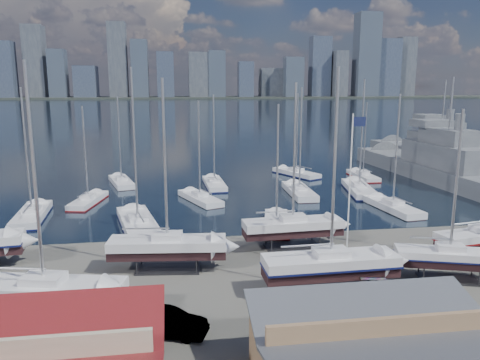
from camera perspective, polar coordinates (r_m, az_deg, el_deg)
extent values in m
plane|color=#605E59|center=(40.23, 6.84, -10.95)|extent=(1400.00, 1400.00, 0.00)
cube|color=#172335|center=(346.35, -6.78, 8.74)|extent=(1400.00, 600.00, 0.40)
cube|color=#2D332D|center=(606.11, -7.54, 9.93)|extent=(1400.00, 80.00, 2.20)
cube|color=#475166|center=(626.54, -26.94, 11.91)|extent=(26.62, 20.30, 64.32)
cube|color=#595E66|center=(626.41, -23.67, 13.08)|extent=(22.49, 24.47, 83.83)
cube|color=#3D4756|center=(612.73, -21.29, 12.00)|extent=(19.55, 21.83, 55.97)
cube|color=#475166|center=(612.88, -18.24, 11.32)|extent=(26.03, 30.49, 37.14)
cube|color=#595E66|center=(596.73, -14.66, 13.96)|extent=(21.60, 16.58, 87.63)
cube|color=#3D4756|center=(595.65, -12.09, 13.11)|extent=(19.42, 28.42, 67.60)
cube|color=#475166|center=(597.64, -9.07, 12.56)|extent=(20.24, 23.80, 54.09)
cube|color=#595E66|center=(595.44, -5.05, 12.66)|extent=(24.62, 19.72, 54.00)
cube|color=#3D4756|center=(595.41, -2.88, 12.78)|extent=(20.75, 17.93, 55.97)
cube|color=#475166|center=(598.24, 0.70, 12.17)|extent=(18.36, 16.25, 43.03)
cube|color=#595E66|center=(623.42, 3.77, 11.78)|extent=(28.49, 22.03, 35.69)
cube|color=#3D4756|center=(612.12, 6.52, 12.37)|extent=(23.34, 17.87, 49.11)
cube|color=#475166|center=(637.77, 9.71, 13.44)|extent=(25.35, 19.79, 75.95)
cube|color=#595E66|center=(638.90, 11.91, 12.54)|extent=(17.00, 27.45, 57.67)
cube|color=#3D4756|center=(653.49, 15.16, 14.49)|extent=(29.28, 24.05, 106.04)
cube|color=#475166|center=(674.43, 17.32, 12.91)|extent=(30.82, 28.37, 74.41)
cube|color=#595E66|center=(689.37, 19.56, 12.86)|extent=(21.74, 17.03, 77.48)
cube|color=#575A63|center=(25.13, 17.01, -16.87)|extent=(12.60, 8.40, 1.27)
cube|color=#2D2D33|center=(34.37, -22.45, -15.69)|extent=(6.09, 3.75, 0.16)
cube|color=black|center=(33.72, -22.65, -13.36)|extent=(10.58, 4.61, 0.82)
cube|color=silver|center=(33.40, -22.76, -12.07)|extent=(10.67, 5.04, 0.82)
cube|color=maroon|center=(33.55, -22.71, -12.67)|extent=(10.78, 5.09, 0.16)
cube|color=silver|center=(33.15, -22.85, -11.02)|extent=(2.89, 2.24, 0.50)
cylinder|color=#B2B2B7|center=(31.33, -23.78, 0.42)|extent=(0.22, 0.22, 13.89)
cube|color=#2D2D33|center=(40.62, -8.73, -10.66)|extent=(5.57, 3.00, 0.16)
cube|color=black|center=(40.08, -8.80, -8.66)|extent=(9.91, 3.32, 0.78)
cube|color=silver|center=(39.82, -8.83, -7.60)|extent=(9.95, 3.73, 0.78)
cube|color=silver|center=(39.62, -8.86, -6.73)|extent=(2.59, 1.88, 0.50)
cylinder|color=#B2B2B7|center=(38.15, -9.15, 2.32)|extent=(0.22, 0.22, 13.12)
cube|color=#2D2D33|center=(37.01, 10.86, -13.00)|extent=(5.65, 2.70, 0.16)
cube|color=black|center=(36.41, 10.95, -10.81)|extent=(10.23, 2.67, 0.81)
cube|color=silver|center=(36.11, 11.00, -9.61)|extent=(10.24, 3.10, 0.81)
cube|color=#0E1446|center=(36.25, 10.98, -10.16)|extent=(10.34, 3.13, 0.16)
cube|color=silver|center=(35.89, 11.04, -8.63)|extent=(2.58, 1.77, 0.50)
cylinder|color=#B2B2B7|center=(34.22, 11.46, 1.84)|extent=(0.22, 0.22, 13.73)
cube|color=#2D2D33|center=(45.77, 6.40, -8.02)|extent=(5.35, 2.66, 0.16)
cube|color=black|center=(45.30, 6.44, -6.23)|extent=(9.61, 2.75, 0.76)
cube|color=silver|center=(45.07, 6.46, -5.31)|extent=(9.63, 3.15, 0.76)
cube|color=silver|center=(44.90, 6.48, -4.54)|extent=(2.46, 1.72, 0.50)
cylinder|color=#B2B2B7|center=(43.62, 6.66, 3.28)|extent=(0.22, 0.22, 12.84)
cube|color=#2D2D33|center=(41.65, 23.97, -10.98)|extent=(4.92, 3.34, 0.16)
cube|color=black|center=(41.15, 24.13, -9.10)|extent=(8.40, 4.35, 0.66)
cube|color=silver|center=(40.94, 24.21, -8.24)|extent=(8.50, 4.68, 0.66)
cube|color=#0E1446|center=(41.03, 24.17, -8.64)|extent=(8.59, 4.73, 0.13)
cube|color=silver|center=(40.76, 24.27, -7.47)|extent=(2.37, 1.93, 0.50)
cylinder|color=#B2B2B7|center=(39.46, 24.89, -0.18)|extent=(0.22, 0.22, 11.06)
cube|color=black|center=(59.93, -23.96, -4.64)|extent=(3.29, 10.65, 0.84)
cube|color=silver|center=(59.72, -24.03, -3.86)|extent=(3.73, 10.68, 0.84)
cube|color=#0E1446|center=(59.82, -24.00, -4.22)|extent=(3.76, 10.79, 0.17)
cube|color=silver|center=(59.56, -24.08, -3.24)|extent=(1.96, 2.75, 0.50)
cylinder|color=#B2B2B7|center=(58.34, -24.62, 3.27)|extent=(0.22, 0.22, 14.15)
cube|color=black|center=(64.84, -17.97, -2.99)|extent=(3.81, 9.09, 0.71)
cube|color=silver|center=(64.68, -18.01, -2.38)|extent=(4.17, 9.17, 0.71)
cube|color=maroon|center=(64.75, -17.99, -2.66)|extent=(4.21, 9.26, 0.14)
cube|color=silver|center=(64.54, -18.04, -1.86)|extent=(1.89, 2.46, 0.50)
cylinder|color=#B2B2B7|center=(63.53, -18.36, 3.17)|extent=(0.22, 0.22, 11.95)
cube|color=black|center=(75.74, -14.22, -0.78)|extent=(4.63, 9.77, 0.76)
cube|color=silver|center=(75.59, -14.24, -0.22)|extent=(5.02, 9.87, 0.76)
cube|color=silver|center=(75.47, -14.27, 0.25)|extent=(2.15, 2.71, 0.50)
cylinder|color=#B2B2B7|center=(74.56, -14.50, 4.91)|extent=(0.22, 0.22, 12.83)
cube|color=black|center=(52.45, -12.29, -6.15)|extent=(5.19, 12.22, 0.95)
cube|color=silver|center=(52.18, -12.34, -5.15)|extent=(5.68, 12.32, 0.95)
cube|color=#0E1446|center=(52.30, -12.32, -5.61)|extent=(5.73, 12.45, 0.19)
cube|color=silver|center=(51.98, -12.37, -4.39)|extent=(2.56, 3.32, 0.50)
cylinder|color=#B2B2B7|center=(50.47, -12.74, 4.15)|extent=(0.22, 0.22, 16.06)
cube|color=black|center=(63.11, -4.88, -2.87)|extent=(5.45, 9.46, 0.74)
cube|color=silver|center=(62.93, -4.89, -2.21)|extent=(5.81, 9.61, 0.74)
cube|color=silver|center=(62.79, -4.90, -1.66)|extent=(2.30, 2.73, 0.50)
cylinder|color=#B2B2B7|center=(61.72, -5.00, 3.80)|extent=(0.22, 0.22, 12.55)
cube|color=black|center=(72.15, -3.14, -1.04)|extent=(2.66, 9.78, 0.78)
cube|color=silver|center=(71.99, -3.14, -0.44)|extent=(3.07, 9.79, 0.78)
cube|color=#0E1446|center=(72.06, -3.14, -0.72)|extent=(3.10, 9.89, 0.16)
cube|color=silver|center=(71.86, -3.15, 0.06)|extent=(1.72, 2.48, 0.50)
cylinder|color=#B2B2B7|center=(70.90, -3.20, 5.05)|extent=(0.22, 0.22, 13.09)
cube|color=black|center=(51.79, 4.46, -6.05)|extent=(4.11, 9.54, 0.74)
cube|color=silver|center=(51.58, 4.47, -5.26)|extent=(4.50, 9.62, 0.74)
cube|color=maroon|center=(51.68, 4.46, -5.62)|extent=(4.54, 9.72, 0.15)
cube|color=silver|center=(51.40, 4.48, -4.59)|extent=(2.01, 2.60, 0.50)
cylinder|color=#B2B2B7|center=(50.09, 4.59, 2.04)|extent=(0.22, 0.22, 12.53)
cube|color=black|center=(67.30, 7.22, -2.05)|extent=(2.74, 10.51, 0.84)
cube|color=silver|center=(67.11, 7.24, -1.35)|extent=(3.18, 10.52, 0.84)
cube|color=silver|center=(66.97, 7.25, -0.80)|extent=(1.82, 2.66, 0.50)
cylinder|color=#B2B2B7|center=(65.88, 7.40, 5.00)|extent=(0.22, 0.22, 14.11)
cube|color=black|center=(81.46, 6.85, 0.32)|extent=(6.39, 9.78, 0.78)
cube|color=silver|center=(81.32, 6.86, 0.86)|extent=(6.76, 9.96, 0.78)
cube|color=#0E1446|center=(81.38, 6.86, 0.61)|extent=(6.83, 10.06, 0.16)
cube|color=silver|center=(81.20, 6.87, 1.31)|extent=(2.55, 2.91, 0.50)
cylinder|color=#B2B2B7|center=(80.35, 6.98, 5.76)|extent=(0.22, 0.22, 13.17)
cube|color=black|center=(61.45, 18.09, -3.81)|extent=(3.46, 10.13, 0.79)
cube|color=silver|center=(61.26, 18.13, -3.09)|extent=(3.87, 10.18, 0.79)
cube|color=silver|center=(61.11, 18.17, -2.50)|extent=(1.94, 2.65, 0.50)
cylinder|color=#B2B2B7|center=(59.95, 18.55, 3.50)|extent=(0.22, 0.22, 13.41)
cube|color=black|center=(70.25, 14.28, -1.77)|extent=(4.62, 11.53, 0.90)
cube|color=silver|center=(70.06, 14.31, -1.05)|extent=(5.09, 11.61, 0.90)
cube|color=#0E1446|center=(70.14, 14.30, -1.38)|extent=(5.14, 11.73, 0.18)
cube|color=silver|center=(69.91, 14.34, -0.49)|extent=(2.36, 3.10, 0.50)
cylinder|color=#B2B2B7|center=(68.83, 14.64, 5.49)|extent=(0.22, 0.22, 15.16)
cube|color=black|center=(81.31, 14.74, 0.03)|extent=(2.16, 8.79, 0.70)
cube|color=silver|center=(81.18, 14.76, 0.52)|extent=(2.53, 8.79, 0.70)
cube|color=maroon|center=(81.24, 14.75, 0.29)|extent=(2.55, 8.88, 0.14)
cube|color=silver|center=(81.08, 14.78, 0.93)|extent=(1.49, 2.20, 0.50)
cylinder|color=#B2B2B7|center=(80.28, 14.99, 4.91)|extent=(0.22, 0.22, 11.84)
cube|color=slate|center=(82.28, 23.67, 0.08)|extent=(10.24, 48.45, 4.33)
cube|color=slate|center=(81.67, 23.89, 2.81)|extent=(7.04, 17.14, 3.60)
cube|color=slate|center=(81.33, 24.06, 4.90)|extent=(5.12, 9.85, 2.40)
cube|color=slate|center=(85.13, 22.29, 6.43)|extent=(5.64, 5.09, 1.20)
cylinder|color=#B2B2B7|center=(80.99, 24.36, 8.55)|extent=(0.30, 0.30, 8.00)
cube|color=slate|center=(102.12, 23.10, 2.13)|extent=(10.32, 44.39, 3.96)
cube|color=slate|center=(101.64, 23.26, 4.23)|extent=(6.77, 15.77, 3.60)
cube|color=slate|center=(101.36, 23.39, 5.91)|extent=(4.87, 9.09, 2.40)
cube|color=slate|center=(104.83, 22.06, 7.10)|extent=(5.24, 4.76, 1.20)
cylinder|color=#B2B2B7|center=(101.09, 23.63, 8.84)|extent=(0.30, 0.30, 8.00)
imported|color=gray|center=(31.60, -16.55, -16.53)|extent=(1.69, 4.03, 1.36)
imported|color=gray|center=(30.64, -8.75, -16.83)|extent=(5.19, 3.27, 1.62)
imported|color=gray|center=(32.15, 17.69, -16.04)|extent=(3.33, 5.46, 1.42)
imported|color=gray|center=(34.03, 16.95, -14.22)|extent=(3.19, 5.86, 1.61)
cylinder|color=white|center=(39.65, 13.19, -1.58)|extent=(0.12, 0.12, 13.08)
cube|color=#141B40|center=(39.00, 14.33, 6.91)|extent=(1.09, 0.05, 0.76)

